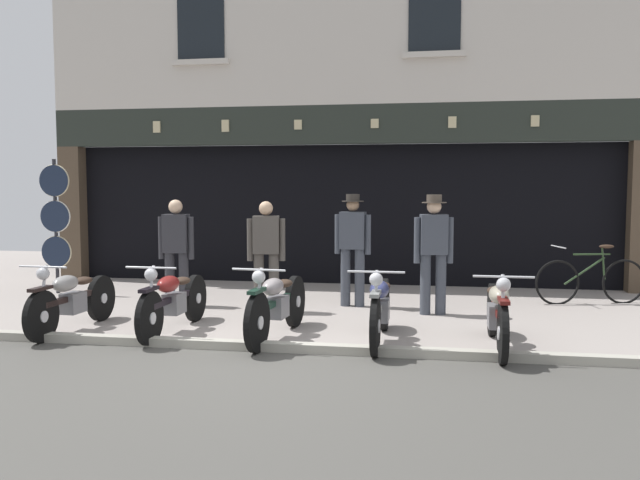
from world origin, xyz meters
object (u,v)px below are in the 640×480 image
Objects in this scene: motorcycle_center_right at (380,306)px; advert_board_far at (501,188)px; salesman_right at (353,244)px; salesman_left at (176,247)px; motorcycle_center_left at (173,299)px; motorcycle_right at (497,312)px; leaning_bicycle at (591,280)px; advert_board_near at (448,186)px; shopkeeper_center at (266,251)px; tyre_sign_pole at (55,218)px; motorcycle_left at (72,299)px; motorcycle_center at (277,303)px; assistant_far_right at (434,248)px.

motorcycle_center_right is 5.22m from advert_board_far.
salesman_left is at bearing 12.51° from salesman_right.
motorcycle_center_left is 2.60m from motorcycle_center_right.
leaning_bicycle reaches higher than motorcycle_right.
advert_board_near is at bearing 180.00° from advert_board_far.
tyre_sign_pole is (-3.94, 0.97, 0.41)m from shopkeeper_center.
salesman_right reaches higher than leaning_bicycle.
leaning_bicycle is at bearing 3.08° from tyre_sign_pole.
motorcycle_center_left is at bearing -126.77° from advert_board_near.
salesman_left reaches higher than motorcycle_left.
salesman_left is at bearing -23.58° from motorcycle_right.
leaning_bicycle is at bearing -172.16° from salesman_left.
shopkeeper_center reaches higher than leaning_bicycle.
advert_board_far is 0.59× the size of leaning_bicycle.
salesman_right is at bearing -135.03° from advert_board_far.
motorcycle_center is 1.87m from shopkeeper_center.
advert_board_near reaches higher than salesman_left.
motorcycle_left is at bearing 40.32° from salesman_right.
leaning_bicycle is at bearing -133.96° from motorcycle_center_right.
motorcycle_left is at bearing -140.08° from advert_board_far.
motorcycle_left is at bearing 5.99° from motorcycle_center.
shopkeeper_center is at bearing -140.18° from advert_board_far.
motorcycle_right is at bearing -176.25° from motorcycle_center.
leaning_bicycle is (8.79, 0.47, -0.92)m from tyre_sign_pole.
advert_board_far is at bearing -117.25° from motorcycle_center.
assistant_far_right reaches higher than motorcycle_right.
tyre_sign_pole is 6.93m from advert_board_near.
salesman_right is 3.50m from advert_board_far.
motorcycle_center_left is 4.17m from tyre_sign_pole.
motorcycle_center_right is 1.01× the size of motorcycle_right.
motorcycle_right is at bearing 137.54° from leaning_bicycle.
motorcycle_center is at bearing 133.39° from salesman_left.
salesman_right is 1.68× the size of advert_board_far.
advert_board_near is 3.06m from leaning_bicycle.
salesman_left is at bearing -104.17° from motorcycle_left.
motorcycle_right is 2.14m from assistant_far_right.
motorcycle_center_left is 1.85m from shopkeeper_center.
advert_board_far is at bearing -154.38° from salesman_left.
salesman_left is 1.50m from shopkeeper_center.
shopkeeper_center reaches higher than motorcycle_right.
shopkeeper_center is (2.08, 1.75, 0.48)m from motorcycle_left.
shopkeeper_center is 5.08m from leaning_bicycle.
advert_board_near is at bearing -141.69° from shopkeeper_center.
motorcycle_center_right reaches higher than motorcycle_center_left.
shopkeeper_center is 0.70× the size of tyre_sign_pole.
salesman_right reaches higher than motorcycle_center_right.
salesman_right is 1.00× the size of assistant_far_right.
motorcycle_center_left reaches higher than motorcycle_left.
salesman_left is 2.71m from salesman_right.
assistant_far_right is (-0.72, 1.95, 0.53)m from motorcycle_right.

